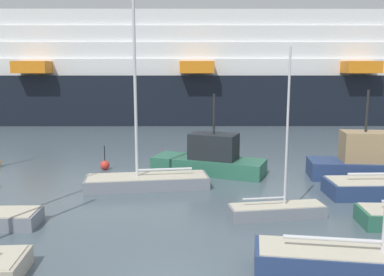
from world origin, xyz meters
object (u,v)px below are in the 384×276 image
object	(u,v)px
fishing_boat_1	(368,162)
fishing_boat_3	(210,159)
sailboat_7	(147,178)
sailboat_4	(365,260)
cruise_ship	(124,73)
sailboat_1	(277,209)
channel_buoy_0	(105,165)

from	to	relation	value
fishing_boat_1	fishing_boat_3	distance (m)	9.18
sailboat_7	fishing_boat_3	distance (m)	4.75
fishing_boat_1	fishing_boat_3	world-z (taller)	fishing_boat_1
sailboat_4	cruise_ship	size ratio (longest dim) A/B	0.11
sailboat_4	sailboat_1	bearing A→B (deg)	115.49
sailboat_4	fishing_boat_1	bearing A→B (deg)	75.49
sailboat_7	channel_buoy_0	size ratio (longest dim) A/B	7.39
fishing_boat_3	sailboat_4	bearing A→B (deg)	-50.95
sailboat_7	cruise_ship	distance (m)	31.59
channel_buoy_0	sailboat_4	bearing A→B (deg)	-48.81
sailboat_7	fishing_boat_3	world-z (taller)	sailboat_7
sailboat_4	cruise_ship	bearing A→B (deg)	117.19
fishing_boat_3	cruise_ship	distance (m)	29.42
fishing_boat_3	cruise_ship	bearing A→B (deg)	130.31
sailboat_4	sailboat_7	xyz separation A→B (m)	(-8.20, 9.31, -0.09)
sailboat_7	channel_buoy_0	world-z (taller)	sailboat_7
cruise_ship	sailboat_7	bearing A→B (deg)	-79.13
channel_buoy_0	sailboat_1	bearing A→B (deg)	-39.72
fishing_boat_1	fishing_boat_3	xyz separation A→B (m)	(-9.15, 0.75, -0.08)
fishing_boat_1	cruise_ship	xyz separation A→B (m)	(-20.12, 27.62, 4.72)
sailboat_7	channel_buoy_0	bearing A→B (deg)	-60.35
fishing_boat_3	cruise_ship	xyz separation A→B (m)	(-10.97, 26.87, 4.80)
sailboat_7	fishing_boat_1	world-z (taller)	sailboat_7
sailboat_4	fishing_boat_1	distance (m)	12.67
sailboat_1	channel_buoy_0	size ratio (longest dim) A/B	4.70
cruise_ship	sailboat_1	bearing A→B (deg)	-71.22
sailboat_1	cruise_ship	world-z (taller)	cruise_ship
cruise_ship	channel_buoy_0	bearing A→B (deg)	-83.97
fishing_boat_1	cruise_ship	size ratio (longest dim) A/B	0.07
sailboat_1	sailboat_4	size ratio (longest dim) A/B	0.64
channel_buoy_0	cruise_ship	bearing A→B (deg)	99.30
fishing_boat_1	cruise_ship	distance (m)	34.49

